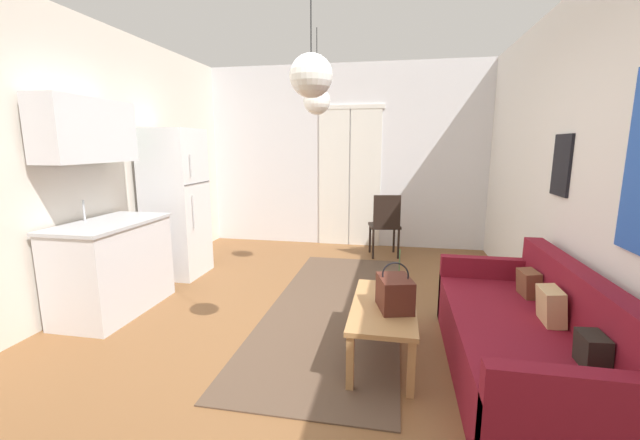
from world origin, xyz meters
name	(u,v)px	position (x,y,z in m)	size (l,w,h in m)	color
ground_plane	(290,346)	(0.00, 0.00, -0.05)	(4.96, 7.30, 0.10)	brown
wall_back	(345,157)	(0.00, 3.40, 1.40)	(4.56, 0.13, 2.83)	silver
wall_right	(613,173)	(2.23, -0.01, 1.42)	(0.12, 6.90, 2.83)	white
wall_left	(40,166)	(-2.23, 0.00, 1.41)	(0.12, 6.90, 2.83)	silver
area_rug	(336,306)	(0.27, 0.76, 0.01)	(1.26, 3.39, 0.01)	brown
couch	(530,344)	(1.76, -0.23, 0.27)	(0.85, 1.96, 0.80)	maroon
coffee_table	(384,311)	(0.77, -0.10, 0.37)	(0.47, 1.04, 0.42)	#B27F4C
bamboo_vase	(398,288)	(0.87, 0.00, 0.52)	(0.07, 0.07, 0.40)	#47704C
handbag	(395,293)	(0.84, -0.18, 0.54)	(0.29, 0.35, 0.35)	#512319
refrigerator	(176,204)	(-1.81, 1.43, 0.90)	(0.63, 0.63, 1.79)	white
kitchen_counter	(107,236)	(-1.86, 0.27, 0.75)	(0.62, 1.13, 2.01)	silver
accent_chair	(385,222)	(0.69, 2.70, 0.51)	(0.49, 0.48, 0.91)	black
pendant_lamp_near	(311,76)	(0.30, -0.48, 2.01)	(0.26, 0.26, 0.95)	black
pendant_lamp_far	(317,101)	(-0.06, 1.49, 2.07)	(0.30, 0.30, 0.90)	black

